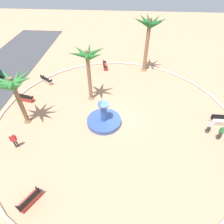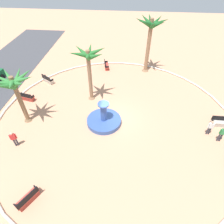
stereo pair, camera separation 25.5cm
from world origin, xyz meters
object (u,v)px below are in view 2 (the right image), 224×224
at_px(palm_tree_near_fountain, 89,61).
at_px(bench_north, 220,123).
at_px(palm_tree_mid_plaza, 14,85).
at_px(person_pedestrian_stroll, 14,138).
at_px(fountain, 104,120).
at_px(person_cyclist_helmet, 210,127).
at_px(bench_west, 27,97).
at_px(palm_tree_by_curb, 150,30).
at_px(bench_southeast, 48,80).
at_px(bench_east, 28,199).
at_px(bench_southwest, 106,66).
at_px(person_cyclist_photo, 222,133).

relative_size(palm_tree_near_fountain, bench_north, 3.64).
height_order(palm_tree_mid_plaza, person_pedestrian_stroll, palm_tree_mid_plaza).
height_order(fountain, person_cyclist_helmet, fountain).
bearing_deg(person_cyclist_helmet, palm_tree_mid_plaza, 89.40).
bearing_deg(person_pedestrian_stroll, palm_tree_near_fountain, -36.33).
bearing_deg(bench_north, bench_west, 84.10).
bearing_deg(bench_north, fountain, 93.56).
relative_size(fountain, bench_west, 1.95).
relative_size(palm_tree_by_curb, person_pedestrian_stroll, 4.26).
xyz_separation_m(fountain, person_pedestrian_stroll, (-3.40, 7.05, 0.58)).
bearing_deg(bench_west, bench_southeast, -16.34).
xyz_separation_m(palm_tree_by_curb, bench_east, (-18.24, 8.37, -4.94)).
relative_size(fountain, palm_tree_by_curb, 0.47).
bearing_deg(person_pedestrian_stroll, bench_west, 16.18).
height_order(bench_southwest, person_cyclist_photo, person_cyclist_photo).
height_order(palm_tree_by_curb, bench_southeast, palm_tree_by_curb).
height_order(palm_tree_mid_plaza, person_cyclist_helmet, palm_tree_mid_plaza).
bearing_deg(bench_southeast, person_pedestrian_stroll, -175.83).
distance_m(bench_east, person_pedestrian_stroll, 5.37).
distance_m(palm_tree_mid_plaza, person_cyclist_helmet, 17.21).
distance_m(palm_tree_mid_plaza, bench_west, 5.04).
xyz_separation_m(palm_tree_near_fountain, bench_west, (-0.99, 7.00, -4.15)).
bearing_deg(palm_tree_near_fountain, palm_tree_by_curb, -42.47).
height_order(fountain, bench_east, fountain).
distance_m(fountain, palm_tree_near_fountain, 5.87).
xyz_separation_m(fountain, palm_tree_near_fountain, (3.71, 1.82, 4.16)).
distance_m(bench_west, person_pedestrian_stroll, 6.39).
xyz_separation_m(bench_east, bench_west, (10.54, 4.77, 0.00)).
height_order(palm_tree_by_curb, person_pedestrian_stroll, palm_tree_by_curb).
xyz_separation_m(fountain, person_cyclist_photo, (-1.26, -10.22, 0.61)).
bearing_deg(palm_tree_near_fountain, fountain, -153.82).
bearing_deg(bench_east, person_pedestrian_stroll, 34.07).
height_order(fountain, palm_tree_mid_plaza, palm_tree_mid_plaza).
relative_size(bench_southwest, person_cyclist_photo, 1.00).
relative_size(fountain, person_cyclist_helmet, 2.03).
bearing_deg(palm_tree_mid_plaza, bench_north, -86.75).
distance_m(bench_southeast, person_pedestrian_stroll, 9.79).
distance_m(palm_tree_by_curb, bench_southeast, 13.66).
distance_m(palm_tree_near_fountain, palm_tree_mid_plaza, 6.93).
xyz_separation_m(person_cyclist_helmet, person_cyclist_photo, (-0.72, -0.72, 0.04)).
bearing_deg(fountain, palm_tree_mid_plaza, 92.80).
relative_size(person_cyclist_helmet, person_cyclist_photo, 0.96).
xyz_separation_m(bench_west, person_pedestrian_stroll, (-6.12, -1.77, 0.56)).
xyz_separation_m(fountain, palm_tree_mid_plaza, (-0.36, 7.42, 3.75)).
xyz_separation_m(palm_tree_near_fountain, bench_east, (-11.54, 2.24, -4.15)).
xyz_separation_m(palm_tree_by_curb, bench_southeast, (-4.07, 12.07, -4.94)).
bearing_deg(person_cyclist_photo, palm_tree_mid_plaza, 87.09).
bearing_deg(bench_east, bench_west, 24.33).
bearing_deg(bench_southeast, bench_west, 163.66).
relative_size(bench_east, bench_southwest, 0.98).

